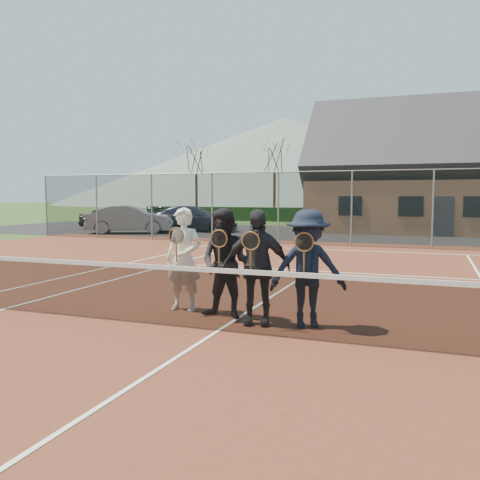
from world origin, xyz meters
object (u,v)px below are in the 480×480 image
at_px(player_b, 226,264).
at_px(player_c, 256,267).
at_px(car_b, 130,219).
at_px(player_d, 308,269).
at_px(clubhouse, 453,160).
at_px(tennis_net, 218,297).
at_px(car_c, 194,219).
at_px(car_a, 112,218).
at_px(player_a, 184,259).

bearing_deg(player_b, player_c, -18.20).
xyz_separation_m(car_b, player_d, (13.37, -15.95, 0.17)).
xyz_separation_m(clubhouse, player_d, (-2.82, -23.28, -3.07)).
bearing_deg(tennis_net, car_b, 126.18).
bearing_deg(player_c, player_b, 161.80).
bearing_deg(tennis_net, car_c, 116.64).
xyz_separation_m(car_a, car_b, (2.93, -2.62, 0.09)).
bearing_deg(player_d, player_b, 176.25).
bearing_deg(player_d, car_c, 120.33).
bearing_deg(car_c, tennis_net, -161.59).
bearing_deg(car_b, car_c, -70.02).
height_order(car_a, car_b, car_b).
relative_size(clubhouse, player_c, 8.67).
bearing_deg(car_c, car_b, 126.01).
relative_size(car_c, player_a, 2.77).
xyz_separation_m(car_c, tennis_net, (9.61, -19.16, -0.18)).
height_order(car_a, player_d, player_d).
bearing_deg(car_c, player_b, -161.10).
bearing_deg(player_a, player_b, -16.97).
height_order(player_a, player_d, same).
xyz_separation_m(car_b, clubhouse, (16.19, 7.34, 3.24)).
distance_m(car_a, player_b, 23.74).
height_order(tennis_net, player_c, player_c).
bearing_deg(car_b, player_c, -166.19).
bearing_deg(player_a, player_c, -17.46).
bearing_deg(clubhouse, player_c, -98.78).
bearing_deg(player_b, car_a, 128.90).
bearing_deg(tennis_net, player_b, 104.52).
xyz_separation_m(clubhouse, player_a, (-5.10, -22.92, -3.07)).
bearing_deg(player_b, car_c, 117.12).
bearing_deg(car_a, player_d, -151.73).
height_order(car_a, car_c, car_c).
height_order(car_c, player_a, player_a).
bearing_deg(player_a, car_b, 125.42).
xyz_separation_m(player_a, player_d, (2.28, -0.36, -0.00)).
bearing_deg(player_a, player_d, -9.05).
relative_size(tennis_net, player_b, 6.49).
distance_m(car_a, tennis_net, 24.50).
distance_m(car_c, player_d, 21.38).
height_order(clubhouse, player_d, clubhouse).
distance_m(car_c, clubhouse, 14.81).
relative_size(car_a, clubhouse, 0.25).
distance_m(car_b, player_d, 20.81).
relative_size(clubhouse, player_a, 8.67).
relative_size(car_a, tennis_net, 0.33).
relative_size(car_c, tennis_net, 0.43).
xyz_separation_m(car_a, player_d, (16.30, -18.57, 0.26)).
height_order(car_b, clubhouse, clubhouse).
bearing_deg(car_a, player_b, -154.11).
xyz_separation_m(player_a, player_c, (1.49, -0.47, -0.00)).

